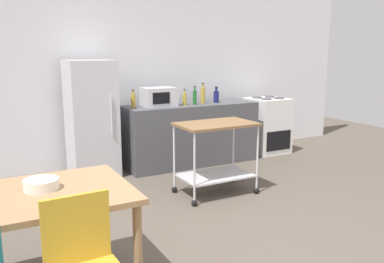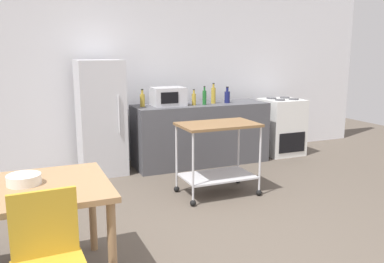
{
  "view_description": "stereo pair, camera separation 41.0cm",
  "coord_description": "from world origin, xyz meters",
  "px_view_note": "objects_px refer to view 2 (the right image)",
  "views": [
    {
      "loc": [
        -1.92,
        -2.65,
        1.67
      ],
      "look_at": [
        0.16,
        1.2,
        0.8
      ],
      "focal_mm": 38.21,
      "sensor_mm": 36.0,
      "label": 1
    },
    {
      "loc": [
        -1.56,
        -2.83,
        1.67
      ],
      "look_at": [
        0.16,
        1.2,
        0.8
      ],
      "focal_mm": 38.21,
      "sensor_mm": 36.0,
      "label": 2
    }
  ],
  "objects_px": {
    "bottle_sesame_oil": "(227,97)",
    "kitchen_cart": "(218,147)",
    "microwave": "(168,96)",
    "bottle_hot_sauce": "(194,99)",
    "bottle_sparkling_water": "(204,97)",
    "refrigerator": "(101,118)",
    "fruit_bowl": "(24,179)",
    "chair_mustard": "(48,260)",
    "bottle_vinegar": "(142,100)",
    "stove_oven": "(281,127)",
    "bottle_soy_sauce": "(213,95)"
  },
  "relations": [
    {
      "from": "bottle_sesame_oil",
      "to": "kitchen_cart",
      "type": "bearing_deg",
      "value": -121.81
    },
    {
      "from": "microwave",
      "to": "bottle_hot_sauce",
      "type": "xyz_separation_m",
      "value": [
        0.35,
        -0.1,
        -0.04
      ]
    },
    {
      "from": "bottle_sparkling_water",
      "to": "refrigerator",
      "type": "bearing_deg",
      "value": 172.56
    },
    {
      "from": "kitchen_cart",
      "to": "fruit_bowl",
      "type": "bearing_deg",
      "value": -151.2
    },
    {
      "from": "refrigerator",
      "to": "bottle_sparkling_water",
      "type": "xyz_separation_m",
      "value": [
        1.46,
        -0.19,
        0.24
      ]
    },
    {
      "from": "kitchen_cart",
      "to": "fruit_bowl",
      "type": "height_order",
      "value": "kitchen_cart"
    },
    {
      "from": "chair_mustard",
      "to": "bottle_hot_sauce",
      "type": "xyz_separation_m",
      "value": [
        2.23,
        3.1,
        0.47
      ]
    },
    {
      "from": "fruit_bowl",
      "to": "bottle_sesame_oil",
      "type": "bearing_deg",
      "value": 40.02
    },
    {
      "from": "refrigerator",
      "to": "bottle_vinegar",
      "type": "xyz_separation_m",
      "value": [
        0.58,
        -0.04,
        0.22
      ]
    },
    {
      "from": "kitchen_cart",
      "to": "bottle_sesame_oil",
      "type": "xyz_separation_m",
      "value": [
        0.79,
        1.27,
        0.42
      ]
    },
    {
      "from": "kitchen_cart",
      "to": "microwave",
      "type": "xyz_separation_m",
      "value": [
        -0.13,
        1.32,
        0.46
      ]
    },
    {
      "from": "bottle_hot_sauce",
      "to": "refrigerator",
      "type": "bearing_deg",
      "value": 171.99
    },
    {
      "from": "refrigerator",
      "to": "bottle_sesame_oil",
      "type": "relative_size",
      "value": 6.41
    },
    {
      "from": "kitchen_cart",
      "to": "bottle_sparkling_water",
      "type": "height_order",
      "value": "bottle_sparkling_water"
    },
    {
      "from": "refrigerator",
      "to": "stove_oven",
      "type": "bearing_deg",
      "value": -1.6
    },
    {
      "from": "bottle_sparkling_water",
      "to": "bottle_sesame_oil",
      "type": "height_order",
      "value": "bottle_sparkling_water"
    },
    {
      "from": "stove_oven",
      "to": "chair_mustard",
      "type": "bearing_deg",
      "value": -140.06
    },
    {
      "from": "kitchen_cart",
      "to": "bottle_sparkling_water",
      "type": "distance_m",
      "value": 1.35
    },
    {
      "from": "microwave",
      "to": "bottle_vinegar",
      "type": "bearing_deg",
      "value": 172.82
    },
    {
      "from": "bottle_sparkling_water",
      "to": "fruit_bowl",
      "type": "distance_m",
      "value": 3.44
    },
    {
      "from": "stove_oven",
      "to": "fruit_bowl",
      "type": "xyz_separation_m",
      "value": [
        -3.92,
        -2.48,
        0.33
      ]
    },
    {
      "from": "bottle_hot_sauce",
      "to": "stove_oven",
      "type": "bearing_deg",
      "value": 3.65
    },
    {
      "from": "bottle_soy_sauce",
      "to": "microwave",
      "type": "bearing_deg",
      "value": 177.25
    },
    {
      "from": "refrigerator",
      "to": "fruit_bowl",
      "type": "distance_m",
      "value": 2.75
    },
    {
      "from": "kitchen_cart",
      "to": "bottle_soy_sauce",
      "type": "height_order",
      "value": "bottle_soy_sauce"
    },
    {
      "from": "microwave",
      "to": "bottle_soy_sauce",
      "type": "xyz_separation_m",
      "value": [
        0.7,
        -0.03,
        -0.01
      ]
    },
    {
      "from": "refrigerator",
      "to": "fruit_bowl",
      "type": "relative_size",
      "value": 6.63
    },
    {
      "from": "stove_oven",
      "to": "bottle_hot_sauce",
      "type": "height_order",
      "value": "bottle_hot_sauce"
    },
    {
      "from": "chair_mustard",
      "to": "microwave",
      "type": "relative_size",
      "value": 1.93
    },
    {
      "from": "bottle_sparkling_water",
      "to": "fruit_bowl",
      "type": "xyz_separation_m",
      "value": [
        -2.48,
        -2.37,
        -0.22
      ]
    },
    {
      "from": "bottle_hot_sauce",
      "to": "bottle_sesame_oil",
      "type": "bearing_deg",
      "value": 4.51
    },
    {
      "from": "bottle_sesame_oil",
      "to": "bottle_soy_sauce",
      "type": "bearing_deg",
      "value": 173.98
    },
    {
      "from": "bottle_vinegar",
      "to": "bottle_hot_sauce",
      "type": "height_order",
      "value": "bottle_vinegar"
    },
    {
      "from": "bottle_hot_sauce",
      "to": "fruit_bowl",
      "type": "relative_size",
      "value": 0.98
    },
    {
      "from": "kitchen_cart",
      "to": "chair_mustard",
      "type": "bearing_deg",
      "value": -136.82
    },
    {
      "from": "bottle_sparkling_water",
      "to": "fruit_bowl",
      "type": "height_order",
      "value": "bottle_sparkling_water"
    },
    {
      "from": "bottle_vinegar",
      "to": "fruit_bowl",
      "type": "height_order",
      "value": "bottle_vinegar"
    },
    {
      "from": "refrigerator",
      "to": "kitchen_cart",
      "type": "height_order",
      "value": "refrigerator"
    },
    {
      "from": "stove_oven",
      "to": "refrigerator",
      "type": "distance_m",
      "value": 2.92
    },
    {
      "from": "kitchen_cart",
      "to": "bottle_sesame_oil",
      "type": "relative_size",
      "value": 3.76
    },
    {
      "from": "bottle_hot_sauce",
      "to": "kitchen_cart",
      "type": "bearing_deg",
      "value": -100.39
    },
    {
      "from": "refrigerator",
      "to": "microwave",
      "type": "bearing_deg",
      "value": -4.96
    },
    {
      "from": "refrigerator",
      "to": "bottle_soy_sauce",
      "type": "distance_m",
      "value": 1.67
    },
    {
      "from": "microwave",
      "to": "bottle_sparkling_water",
      "type": "relative_size",
      "value": 1.72
    },
    {
      "from": "refrigerator",
      "to": "fruit_bowl",
      "type": "xyz_separation_m",
      "value": [
        -1.02,
        -2.56,
        0.01
      ]
    },
    {
      "from": "chair_mustard",
      "to": "bottle_hot_sauce",
      "type": "bearing_deg",
      "value": 52.16
    },
    {
      "from": "chair_mustard",
      "to": "fruit_bowl",
      "type": "xyz_separation_m",
      "value": [
        -0.09,
        0.73,
        0.27
      ]
    },
    {
      "from": "bottle_hot_sauce",
      "to": "fruit_bowl",
      "type": "distance_m",
      "value": 3.32
    },
    {
      "from": "stove_oven",
      "to": "bottle_vinegar",
      "type": "relative_size",
      "value": 3.78
    },
    {
      "from": "bottle_sparkling_water",
      "to": "bottle_soy_sauce",
      "type": "distance_m",
      "value": 0.2
    }
  ]
}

